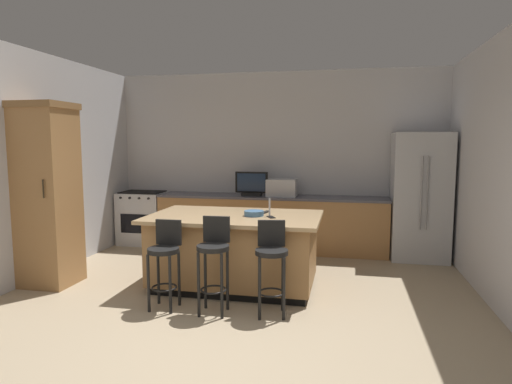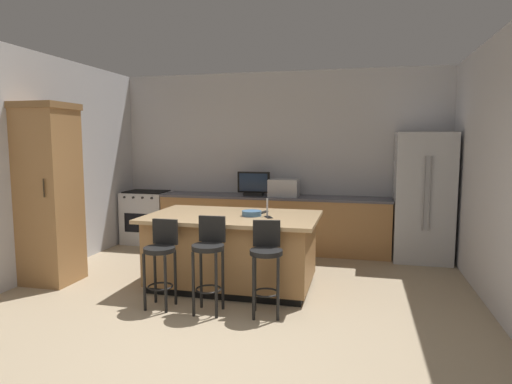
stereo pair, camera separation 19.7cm
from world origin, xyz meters
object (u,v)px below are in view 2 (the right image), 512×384
Objects in this scene: range_oven at (147,217)px; bar_stool_center at (209,255)px; microwave at (284,188)px; tv_monitor at (254,185)px; tv_remote at (264,212)px; bar_stool_left at (161,256)px; cabinet_tower at (49,191)px; bar_stool_right at (266,259)px; fruit_bowl at (252,213)px; refrigerator at (423,197)px; cell_phone at (269,217)px; kitchen_island at (233,250)px.

bar_stool_center reaches higher than range_oven.
microwave is 2.83m from bar_stool_center.
tv_monitor is 1.71m from tv_remote.
bar_stool_left is 0.56m from bar_stool_center.
cabinet_tower is 2.40× the size of bar_stool_left.
tv_monitor reaches higher than tv_remote.
tv_remote is at bearing 93.12° from bar_stool_right.
range_oven is at bearing 86.53° from cabinet_tower.
bar_stool_center is (-0.30, -2.78, -0.44)m from microwave.
tv_remote is at bearing 68.86° from fruit_bowl.
cabinet_tower is 4.75× the size of microwave.
refrigerator is 1.98× the size of bar_stool_right.
tv_monitor reaches higher than range_oven.
microwave reaches higher than bar_stool_left.
bar_stool_right reaches higher than range_oven.
range_oven is 0.98× the size of bar_stool_left.
range_oven reaches higher than tv_remote.
bar_stool_right is at bearing -107.29° from cell_phone.
tv_monitor is at bearing 95.86° from bar_stool_right.
cell_phone is at bearing 37.52° from bar_stool_left.
microwave is 2.93m from bar_stool_left.
bar_stool_center is at bearing -105.85° from fruit_bowl.
bar_stool_left reaches higher than tv_remote.
cabinet_tower is 1.91m from bar_stool_left.
tv_monitor reaches higher than bar_stool_left.
kitchen_island is 0.62m from tv_remote.
bar_stool_center reaches higher than bar_stool_left.
bar_stool_center is at bearing -132.01° from refrigerator.
range_oven is 2.07m from tv_monitor.
cabinet_tower reaches higher than refrigerator.
bar_stool_left is (1.75, -0.46, -0.61)m from cabinet_tower.
range_oven is at bearing 126.00° from bar_stool_center.
refrigerator reaches higher than range_oven.
bar_stool_center reaches higher than bar_stool_right.
range_oven is 1.94× the size of microwave.
refrigerator is at bearing 44.31° from bar_stool_right.
bar_stool_center is (-2.44, -2.71, -0.36)m from refrigerator.
range_oven is 3.20m from bar_stool_left.
tv_remote is (2.51, -1.66, 0.45)m from range_oven.
tv_monitor is (2.11, 2.25, -0.09)m from cabinet_tower.
refrigerator is 1.92× the size of bar_stool_center.
cabinet_tower reaches higher than kitchen_island.
bar_stool_left is at bearing -107.35° from microwave.
refrigerator is 3.59× the size of tv_monitor.
fruit_bowl is (2.41, -1.92, 0.47)m from range_oven.
cabinet_tower is 2.43m from bar_stool_center.
cabinet_tower is at bearing 166.32° from bar_stool_center.
bar_stool_right reaches higher than kitchen_island.
tv_monitor is at bearing -1.47° from range_oven.
range_oven is 1.72× the size of tv_monitor.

